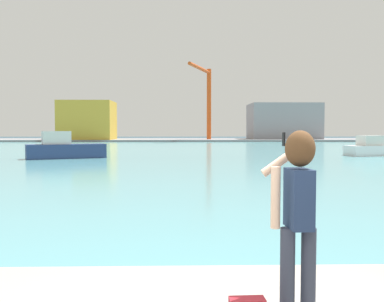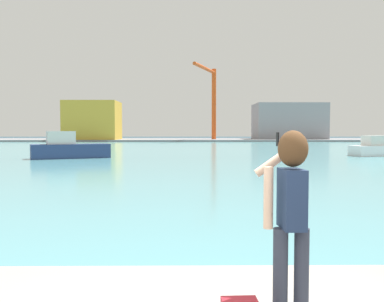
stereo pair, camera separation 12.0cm
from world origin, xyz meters
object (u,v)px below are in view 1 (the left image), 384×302
Objects in this scene: boat_moored_2 at (376,148)px; warehouse_left at (88,120)px; person_photographer at (297,202)px; warehouse_right at (283,121)px; port_crane at (206,94)px; boat_moored at (64,149)px.

warehouse_left reaches higher than boat_moored_2.
person_photographer is 95.01m from warehouse_right.
warehouse_left is 44.70m from warehouse_right.
port_crane reaches higher than boat_moored_2.
warehouse_right is at bearing 70.57° from boat_moored_2.
warehouse_left is at bearing 11.41° from person_photographer.
warehouse_right is 1.00× the size of port_crane.
person_photographer is 32.95m from boat_moored.
boat_moored is 28.25m from boat_moored_2.
boat_moored is at bearing -105.22° from port_crane.
person_photographer is 0.26× the size of boat_moored.
warehouse_left is at bearing 112.47° from boat_moored_2.
port_crane reaches higher than warehouse_right.
boat_moored_2 is 0.40× the size of warehouse_right.
boat_moored is (-10.99, 31.05, -0.85)m from person_photographer.
boat_moored_2 is 0.40× the size of port_crane.
person_photographer is at bearing -94.13° from boat_moored.
warehouse_right is at bearing 6.80° from warehouse_left.
warehouse_right reaches higher than boat_moored.
person_photographer is at bearing -130.42° from boat_moored_2.
warehouse_left is at bearing -173.20° from warehouse_right.
person_photographer is at bearing -92.83° from port_crane.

